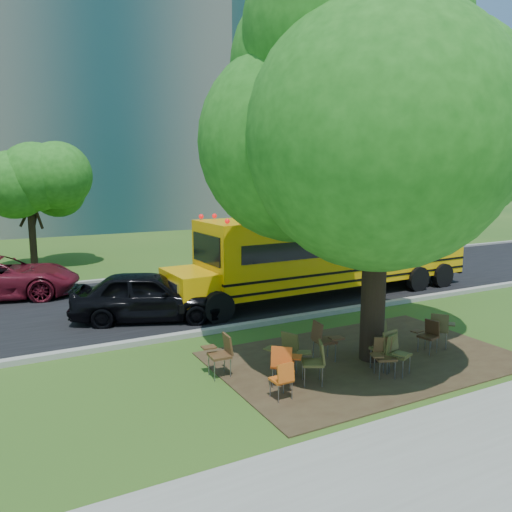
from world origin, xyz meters
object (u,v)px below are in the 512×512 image
chair_3 (383,353)px  chair_7 (441,327)px  chair_4 (386,345)px  black_car (148,296)px  chair_5 (396,351)px  chair_2 (315,358)px  chair_9 (285,349)px  school_bus (337,249)px  chair_6 (428,333)px  chair_8 (221,351)px  chair_11 (378,334)px  main_tree (381,94)px  chair_0 (283,376)px  chair_1 (284,361)px  chair_10 (323,337)px

chair_3 → chair_7: size_ratio=0.94×
chair_4 → black_car: bearing=112.7°
chair_5 → chair_7: chair_7 is taller
chair_2 → chair_9: 0.79m
school_bus → chair_7: school_bus is taller
chair_6 → black_car: bearing=29.9°
chair_8 → chair_9: (1.27, -0.56, -0.01)m
chair_6 → chair_7: size_ratio=0.89×
chair_4 → chair_11: chair_4 is taller
school_bus → chair_3: 7.65m
main_tree → chair_0: bearing=-163.4°
chair_5 → chair_7: bearing=177.7°
chair_1 → chair_6: size_ratio=1.13×
chair_10 → chair_3: bearing=34.7°
chair_0 → chair_2: bearing=17.3°
main_tree → chair_4: (-0.15, -0.66, -5.45)m
chair_0 → black_car: black_car is taller
chair_8 → chair_9: bearing=-110.9°
chair_0 → chair_8: chair_8 is taller
chair_3 → chair_11: size_ratio=0.98×
chair_4 → chair_8: size_ratio=1.03×
chair_4 → chair_8: bearing=150.0°
chair_1 → chair_7: chair_1 is taller
chair_0 → chair_4: bearing=2.6°
chair_1 → chair_11: bearing=49.0°
main_tree → chair_5: bearing=-98.0°
chair_10 → black_car: bearing=-145.1°
main_tree → school_bus: main_tree is taller
chair_3 → chair_9: size_ratio=0.93×
main_tree → chair_2: bearing=-164.7°
chair_0 → black_car: (-0.81, 6.50, 0.27)m
chair_6 → chair_9: size_ratio=0.88×
chair_6 → black_car: (-5.29, 5.90, 0.25)m
chair_8 → chair_7: bearing=-96.6°
chair_2 → chair_3: size_ratio=1.08×
chair_4 → chair_7: size_ratio=1.05×
school_bus → chair_4: bearing=-120.1°
chair_9 → chair_1: bearing=121.2°
chair_1 → school_bus: bearing=84.7°
chair_0 → chair_3: bearing=-2.3°
chair_0 → chair_7: chair_7 is taller
chair_0 → chair_3: size_ratio=0.91×
school_bus → chair_5: bearing=-118.9°
chair_0 → chair_11: 3.42m
chair_0 → chair_9: (0.69, 1.07, 0.09)m
school_bus → chair_10: school_bus is taller
chair_1 → chair_3: (2.19, -0.51, -0.04)m
chair_2 → black_car: size_ratio=0.21×
chair_0 → chair_8: bearing=107.7°
main_tree → chair_9: size_ratio=10.45×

